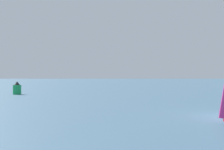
# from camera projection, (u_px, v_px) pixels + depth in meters

# --- Properties ---
(channel_buoy) EXTENTS (1.12, 1.12, 1.82)m
(channel_buoy) POSITION_uv_depth(u_px,v_px,m) (17.00, 89.00, 39.81)
(channel_buoy) COLOR #19994C
(channel_buoy) RESTS_ON ground_plane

